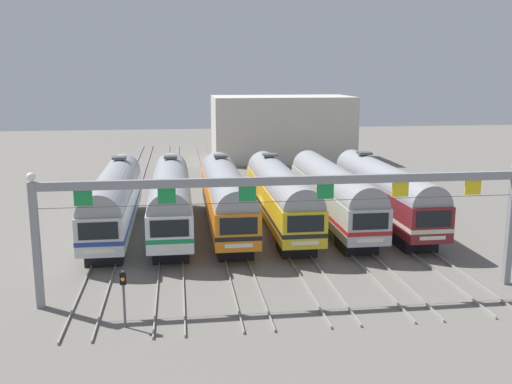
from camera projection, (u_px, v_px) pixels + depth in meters
The scene contains 11 objects.
ground_plane at pixel (253, 229), 44.31m from camera, with size 160.00×160.00×0.00m, color slate.
track_bed at pixel (232, 185), 60.79m from camera, with size 22.01×70.00×0.15m.
commuter_train_silver at pixel (114, 198), 42.42m from camera, with size 2.88×18.06×5.05m.
commuter_train_white at pixel (171, 197), 42.96m from camera, with size 2.88×18.06×5.05m.
commuter_train_orange at pixel (226, 195), 43.50m from camera, with size 2.88×18.06×5.05m.
commuter_train_yellow at pixel (280, 194), 44.03m from camera, with size 2.88×18.06×5.05m.
commuter_train_stainless at pixel (333, 192), 44.57m from camera, with size 2.88×18.06×4.77m.
commuter_train_maroon at pixel (384, 191), 45.11m from camera, with size 2.88×18.06×5.05m.
catenary_gantry at pixel (287, 198), 30.13m from camera, with size 25.74×0.44×6.97m.
yard_signal_mast at pixel (123, 288), 26.84m from camera, with size 0.28×0.35×2.78m.
maintenance_building at pixel (282, 128), 78.29m from camera, with size 18.42×10.00×8.56m, color beige.
Camera 1 is at (-5.51, -42.46, 11.76)m, focal length 40.77 mm.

